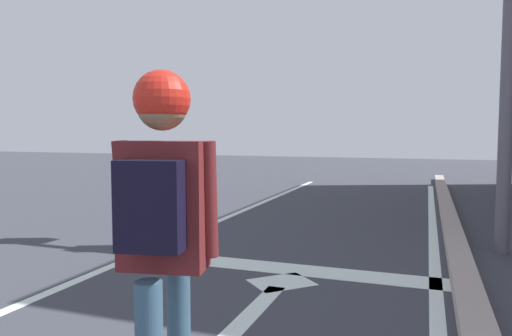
{
  "coord_description": "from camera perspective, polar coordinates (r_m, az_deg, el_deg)",
  "views": [
    {
      "loc": [
        3.29,
        2.5,
        1.43
      ],
      "look_at": [
        1.43,
        7.68,
        1.02
      ],
      "focal_mm": 33.36,
      "sensor_mm": 36.0,
      "label": 1
    }
  ],
  "objects": [
    {
      "name": "stop_bar",
      "position": [
        5.15,
        2.74,
        -11.85
      ],
      "size": [
        3.41,
        0.4,
        0.01
      ],
      "primitive_type": "cube",
      "color": "silver",
      "rests_on": "ground"
    },
    {
      "name": "lane_arrow_stem",
      "position": [
        3.92,
        -0.64,
        -17.09
      ],
      "size": [
        0.16,
        1.4,
        0.01
      ],
      "primitive_type": "cube",
      "color": "silver",
      "rests_on": "ground"
    },
    {
      "name": "lane_line_center",
      "position": [
        4.92,
        -21.78,
        -12.9
      ],
      "size": [
        0.12,
        20.0,
        0.01
      ],
      "primitive_type": "cube",
      "color": "silver",
      "rests_on": "ground"
    },
    {
      "name": "skater",
      "position": [
        2.04,
        -11.19,
        -5.35
      ],
      "size": [
        0.44,
        0.61,
        1.61
      ],
      "color": "#34526A",
      "rests_on": "skateboard"
    },
    {
      "name": "lane_arrow_head",
      "position": [
        4.68,
        3.1,
        -13.5
      ],
      "size": [
        0.71,
        0.71,
        0.01
      ],
      "primitive_type": "cube",
      "rotation": [
        0.0,
        0.0,
        0.79
      ],
      "color": "silver",
      "rests_on": "ground"
    },
    {
      "name": "lane_line_curbside",
      "position": [
        3.78,
        21.02,
        -18.21
      ],
      "size": [
        0.12,
        20.0,
        0.01
      ],
      "primitive_type": "cube",
      "color": "silver",
      "rests_on": "ground"
    },
    {
      "name": "curb_strip",
      "position": [
        3.77,
        25.03,
        -17.29
      ],
      "size": [
        0.24,
        24.0,
        0.14
      ],
      "primitive_type": "cube",
      "color": "#A6958D",
      "rests_on": "ground"
    }
  ]
}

